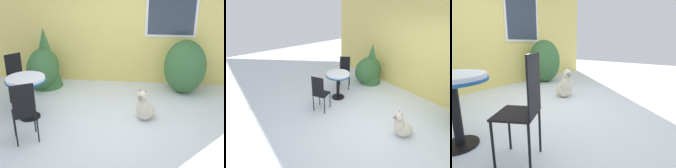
{
  "view_description": "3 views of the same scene",
  "coord_description": "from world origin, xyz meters",
  "views": [
    {
      "loc": [
        0.53,
        -4.38,
        2.57
      ],
      "look_at": [
        0.0,
        0.6,
        0.55
      ],
      "focal_mm": 45.0,
      "sensor_mm": 36.0,
      "label": 1
    },
    {
      "loc": [
        2.2,
        -2.65,
        2.81
      ],
      "look_at": [
        -1.51,
        0.12,
        0.46
      ],
      "focal_mm": 28.0,
      "sensor_mm": 36.0,
      "label": 2
    },
    {
      "loc": [
        -2.21,
        -1.85,
        1.12
      ],
      "look_at": [
        0.66,
        0.31,
        0.27
      ],
      "focal_mm": 28.0,
      "sensor_mm": 36.0,
      "label": 3
    }
  ],
  "objects": [
    {
      "name": "ground_plane",
      "position": [
        0.0,
        0.0,
        0.0
      ],
      "size": [
        16.0,
        16.0,
        0.0
      ],
      "primitive_type": "plane",
      "color": "silver"
    },
    {
      "name": "house_wall",
      "position": [
        0.06,
        2.2,
        1.62
      ],
      "size": [
        8.0,
        0.1,
        3.2
      ],
      "color": "#E5D16B",
      "rests_on": "ground_plane"
    },
    {
      "name": "shrub_middle",
      "position": [
        1.52,
        1.66,
        0.6
      ],
      "size": [
        0.92,
        0.86,
        1.2
      ],
      "color": "#386638",
      "rests_on": "ground_plane"
    },
    {
      "name": "patio_table",
      "position": [
        -1.51,
        0.12,
        0.66
      ],
      "size": [
        0.72,
        0.72,
        0.81
      ],
      "color": "black",
      "rests_on": "ground_plane"
    },
    {
      "name": "patio_chair_far_side",
      "position": [
        -1.24,
        -0.67,
        0.56
      ],
      "size": [
        0.5,
        0.5,
        1.03
      ],
      "rotation": [
        0.0,
        0.0,
        3.65
      ],
      "color": "black",
      "rests_on": "ground_plane"
    },
    {
      "name": "dog",
      "position": [
        0.63,
        0.26,
        0.23
      ],
      "size": [
        0.48,
        0.56,
        0.63
      ],
      "rotation": [
        0.0,
        0.0,
        -0.48
      ],
      "color": "beige",
      "rests_on": "ground_plane"
    }
  ]
}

